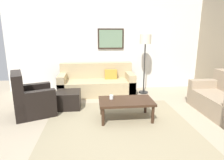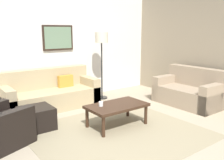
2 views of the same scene
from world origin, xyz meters
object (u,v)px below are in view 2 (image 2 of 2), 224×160
ottoman (36,118)px  cup (101,104)px  couch_main (50,94)px  couch_loveseat (190,92)px  framed_artwork (58,38)px  coffee_table (117,107)px  lamp_standing (102,44)px

ottoman → cup: bearing=-34.1°
couch_main → couch_loveseat: 3.34m
cup → framed_artwork: (0.20, 2.15, 1.13)m
coffee_table → framed_artwork: framed_artwork is taller
lamp_standing → framed_artwork: (-0.93, 0.53, 0.17)m
ottoman → couch_loveseat: bearing=-11.9°
couch_loveseat → ottoman: 3.59m
couch_loveseat → cup: bearing=178.1°
lamp_standing → framed_artwork: size_ratio=2.18×
ottoman → cup: (0.96, -0.65, 0.25)m
couch_main → cup: size_ratio=26.07×
couch_main → ottoman: bearing=-123.1°
coffee_table → cup: size_ratio=13.44×
ottoman → lamp_standing: size_ratio=0.33×
couch_main → coffee_table: couch_main is taller
lamp_standing → cup: bearing=-125.0°
couch_loveseat → framed_artwork: size_ratio=1.95×
ottoman → coffee_table: coffee_table is taller
coffee_table → cup: cup is taller
cup → ottoman: bearing=145.9°
ottoman → framed_artwork: size_ratio=0.72×
framed_artwork → cup: bearing=-95.3°
ottoman → lamp_standing: lamp_standing is taller
framed_artwork → lamp_standing: bearing=-29.7°
coffee_table → lamp_standing: (0.84, 1.72, 1.05)m
couch_main → ottoman: (-0.71, -1.09, -0.10)m
lamp_standing → coffee_table: bearing=-116.1°
couch_main → couch_loveseat: size_ratio=1.40×
couch_main → coffee_table: 1.92m
framed_artwork → coffee_table: bearing=-87.7°
cup → couch_main: bearing=98.3°
cup → framed_artwork: bearing=84.7°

